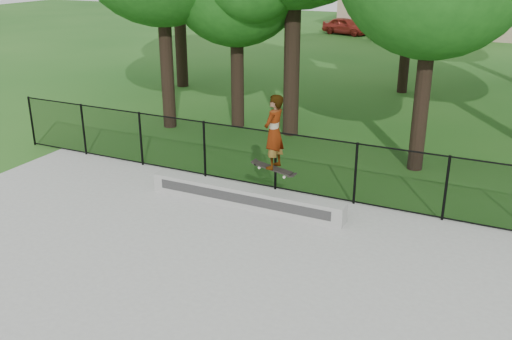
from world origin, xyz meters
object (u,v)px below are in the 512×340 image
object	(u,v)px
car_b	(399,33)
skater_airborne	(274,133)
car_a	(346,26)
car_c	(432,32)
grind_ledge	(245,197)

from	to	relation	value
car_b	skater_airborne	size ratio (longest dim) A/B	1.72
car_a	car_c	bearing A→B (deg)	-83.80
grind_ledge	car_a	world-z (taller)	car_a
car_c	skater_airborne	bearing A→B (deg)	-160.87
car_b	car_c	world-z (taller)	car_c
grind_ledge	car_b	bearing A→B (deg)	95.50
grind_ledge	car_c	bearing A→B (deg)	91.30
grind_ledge	car_c	distance (m)	28.59
car_a	car_b	distance (m)	4.48
car_c	skater_airborne	xyz separation A→B (m)	(1.37, -28.59, 1.24)
car_a	car_b	size ratio (longest dim) A/B	1.12
car_a	skater_airborne	bearing A→B (deg)	-149.39
car_c	skater_airborne	world-z (taller)	skater_airborne
grind_ledge	skater_airborne	world-z (taller)	skater_airborne
grind_ledge	car_b	xyz separation A→B (m)	(-2.69, 27.99, 0.28)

